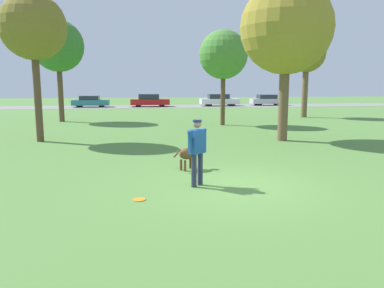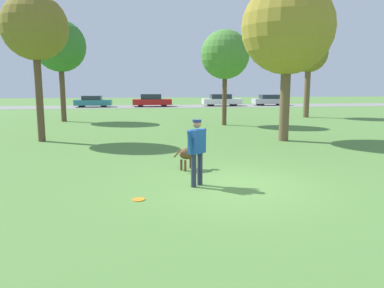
{
  "view_description": "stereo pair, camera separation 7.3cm",
  "coord_description": "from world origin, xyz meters",
  "views": [
    {
      "loc": [
        -2.27,
        -8.68,
        2.47
      ],
      "look_at": [
        -0.84,
        0.95,
        0.9
      ],
      "focal_mm": 35.0,
      "sensor_mm": 36.0,
      "label": 1
    },
    {
      "loc": [
        -2.2,
        -8.69,
        2.47
      ],
      "look_at": [
        -0.84,
        0.95,
        0.9
      ],
      "focal_mm": 35.0,
      "sensor_mm": 36.0,
      "label": 2
    }
  ],
  "objects": [
    {
      "name": "tree_far_right",
      "position": [
        10.12,
        17.76,
        4.59
      ],
      "size": [
        2.74,
        2.74,
        6.04
      ],
      "color": "brown",
      "rests_on": "ground_plane"
    },
    {
      "name": "parked_car_white",
      "position": [
        6.99,
        32.79,
        0.66
      ],
      "size": [
        4.36,
        1.84,
        1.33
      ],
      "rotation": [
        0.0,
        0.0,
        -0.02
      ],
      "color": "white",
      "rests_on": "ground_plane"
    },
    {
      "name": "tree_mid_center",
      "position": [
        2.88,
        13.39,
        4.15
      ],
      "size": [
        2.88,
        2.88,
        5.62
      ],
      "color": "brown",
      "rests_on": "ground_plane"
    },
    {
      "name": "frisbee",
      "position": [
        -2.26,
        -0.85,
        0.01
      ],
      "size": [
        0.28,
        0.28,
        0.02
      ],
      "color": "orange",
      "rests_on": "ground_plane"
    },
    {
      "name": "far_road_strip",
      "position": [
        0.0,
        32.77,
        0.01
      ],
      "size": [
        120.0,
        6.0,
        0.01
      ],
      "color": "gray",
      "rests_on": "ground_plane"
    },
    {
      "name": "parked_car_silver",
      "position": [
        12.8,
        33.16,
        0.61
      ],
      "size": [
        3.97,
        1.81,
        1.24
      ],
      "rotation": [
        0.0,
        0.0,
        -0.02
      ],
      "color": "#B7B7BC",
      "rests_on": "ground_plane"
    },
    {
      "name": "tree_near_right",
      "position": [
        4.05,
        6.86,
        4.77
      ],
      "size": [
        3.89,
        3.89,
        6.74
      ],
      "color": "brown",
      "rests_on": "ground_plane"
    },
    {
      "name": "person",
      "position": [
        -0.84,
        0.08,
        0.97
      ],
      "size": [
        0.58,
        0.54,
        1.63
      ],
      "rotation": [
        0.0,
        0.0,
        0.74
      ],
      "color": "#2D334C",
      "rests_on": "ground_plane"
    },
    {
      "name": "parked_car_red",
      "position": [
        -0.85,
        32.58,
        0.67
      ],
      "size": [
        4.22,
        1.88,
        1.37
      ],
      "rotation": [
        0.0,
        0.0,
        0.01
      ],
      "color": "red",
      "rests_on": "ground_plane"
    },
    {
      "name": "ground_plane",
      "position": [
        0.0,
        0.0,
        0.0
      ],
      "size": [
        120.0,
        120.0,
        0.0
      ],
      "primitive_type": "plane",
      "color": "#56843D"
    },
    {
      "name": "dog",
      "position": [
        -0.79,
        1.86,
        0.47
      ],
      "size": [
        0.9,
        0.62,
        0.68
      ],
      "rotation": [
        0.0,
        0.0,
        0.55
      ],
      "color": "brown",
      "rests_on": "ground_plane"
    },
    {
      "name": "tree_far_left",
      "position": [
        -7.16,
        17.0,
        4.84
      ],
      "size": [
        3.29,
        3.29,
        6.52
      ],
      "color": "brown",
      "rests_on": "ground_plane"
    },
    {
      "name": "tree_near_left",
      "position": [
        -6.42,
        8.13,
        4.75
      ],
      "size": [
        2.73,
        2.73,
        6.16
      ],
      "color": "brown",
      "rests_on": "ground_plane"
    },
    {
      "name": "parked_car_teal",
      "position": [
        -7.11,
        32.67,
        0.6
      ],
      "size": [
        3.88,
        1.8,
        1.21
      ],
      "rotation": [
        0.0,
        0.0,
        -0.02
      ],
      "color": "teal",
      "rests_on": "ground_plane"
    }
  ]
}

